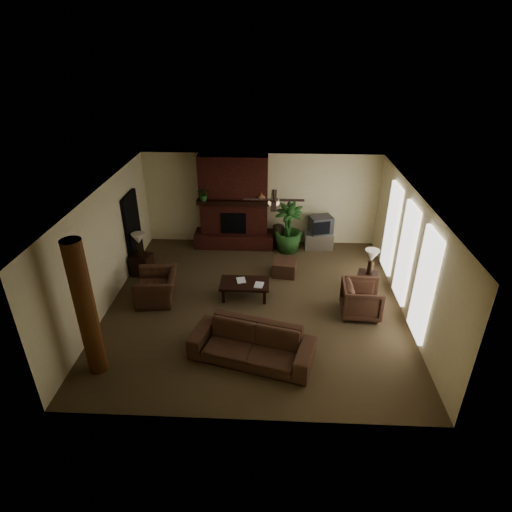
# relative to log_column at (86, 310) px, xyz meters

# --- Properties ---
(room_shell) EXTENTS (7.00, 7.00, 7.00)m
(room_shell) POSITION_rel_log_column_xyz_m (2.95, 2.40, 0.00)
(room_shell) COLOR brown
(room_shell) RESTS_ON ground
(fireplace) EXTENTS (2.40, 0.70, 2.80)m
(fireplace) POSITION_rel_log_column_xyz_m (2.15, 5.62, -0.24)
(fireplace) COLOR #521E16
(fireplace) RESTS_ON ground
(windows) EXTENTS (0.08, 3.65, 2.35)m
(windows) POSITION_rel_log_column_xyz_m (6.40, 2.60, -0.05)
(windows) COLOR white
(windows) RESTS_ON ground
(log_column) EXTENTS (0.36, 0.36, 2.80)m
(log_column) POSITION_rel_log_column_xyz_m (0.00, 0.00, 0.00)
(log_column) COLOR #5D3317
(log_column) RESTS_ON ground
(doorway) EXTENTS (0.10, 1.00, 2.10)m
(doorway) POSITION_rel_log_column_xyz_m (-0.49, 4.20, -0.35)
(doorway) COLOR black
(doorway) RESTS_ON ground
(ceiling_fan) EXTENTS (1.35, 1.35, 0.37)m
(ceiling_fan) POSITION_rel_log_column_xyz_m (3.35, 2.70, 1.13)
(ceiling_fan) COLOR #312215
(ceiling_fan) RESTS_ON ceiling
(sofa) EXTENTS (2.55, 1.33, 0.96)m
(sofa) POSITION_rel_log_column_xyz_m (2.98, 0.45, -0.92)
(sofa) COLOR #492D1F
(sofa) RESTS_ON ground
(armchair_left) EXTENTS (0.84, 1.18, 0.96)m
(armchair_left) POSITION_rel_log_column_xyz_m (0.55, 2.48, -0.92)
(armchair_left) COLOR #492D1F
(armchair_left) RESTS_ON ground
(armchair_right) EXTENTS (0.86, 0.91, 0.90)m
(armchair_right) POSITION_rel_log_column_xyz_m (5.42, 2.09, -0.95)
(armchair_right) COLOR #492D1F
(armchair_right) RESTS_ON ground
(coffee_table) EXTENTS (1.20, 0.70, 0.43)m
(coffee_table) POSITION_rel_log_column_xyz_m (2.68, 2.67, -1.03)
(coffee_table) COLOR black
(coffee_table) RESTS_ON ground
(ottoman) EXTENTS (0.68, 0.68, 0.40)m
(ottoman) POSITION_rel_log_column_xyz_m (3.68, 3.86, -1.20)
(ottoman) COLOR #492D1F
(ottoman) RESTS_ON ground
(tv_stand) EXTENTS (0.86, 0.52, 0.50)m
(tv_stand) POSITION_rel_log_column_xyz_m (4.73, 5.55, -1.15)
(tv_stand) COLOR silver
(tv_stand) RESTS_ON ground
(tv) EXTENTS (0.76, 0.68, 0.52)m
(tv) POSITION_rel_log_column_xyz_m (4.76, 5.54, -0.64)
(tv) COLOR #3B3B3E
(tv) RESTS_ON tv_stand
(floor_vase) EXTENTS (0.34, 0.34, 0.77)m
(floor_vase) POSITION_rel_log_column_xyz_m (3.49, 5.53, -0.97)
(floor_vase) COLOR #34291D
(floor_vase) RESTS_ON ground
(floor_plant) EXTENTS (0.89, 1.51, 0.83)m
(floor_plant) POSITION_rel_log_column_xyz_m (3.78, 5.30, -0.99)
(floor_plant) COLOR #255020
(floor_plant) RESTS_ON ground
(side_table_left) EXTENTS (0.57, 0.57, 0.55)m
(side_table_left) POSITION_rel_log_column_xyz_m (-0.20, 3.72, -1.12)
(side_table_left) COLOR black
(side_table_left) RESTS_ON ground
(lamp_left) EXTENTS (0.37, 0.37, 0.65)m
(lamp_left) POSITION_rel_log_column_xyz_m (-0.20, 3.72, -0.40)
(lamp_left) COLOR #312215
(lamp_left) RESTS_ON side_table_left
(side_table_right) EXTENTS (0.63, 0.63, 0.55)m
(side_table_right) POSITION_rel_log_column_xyz_m (5.73, 3.02, -1.12)
(side_table_right) COLOR black
(side_table_right) RESTS_ON ground
(lamp_right) EXTENTS (0.43, 0.43, 0.65)m
(lamp_right) POSITION_rel_log_column_xyz_m (5.77, 3.05, -0.40)
(lamp_right) COLOR #312215
(lamp_right) RESTS_ON side_table_right
(mantel_plant) EXTENTS (0.43, 0.47, 0.33)m
(mantel_plant) POSITION_rel_log_column_xyz_m (1.32, 5.31, 0.32)
(mantel_plant) COLOR #255020
(mantel_plant) RESTS_ON fireplace
(mantel_vase) EXTENTS (0.28, 0.28, 0.22)m
(mantel_vase) POSITION_rel_log_column_xyz_m (2.98, 5.39, 0.27)
(mantel_vase) COLOR #975B3C
(mantel_vase) RESTS_ON fireplace
(book_a) EXTENTS (0.22, 0.08, 0.29)m
(book_a) POSITION_rel_log_column_xyz_m (2.48, 2.71, -0.83)
(book_a) COLOR #999999
(book_a) RESTS_ON coffee_table
(book_b) EXTENTS (0.21, 0.05, 0.29)m
(book_b) POSITION_rel_log_column_xyz_m (2.93, 2.56, -0.82)
(book_b) COLOR #999999
(book_b) RESTS_ON coffee_table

